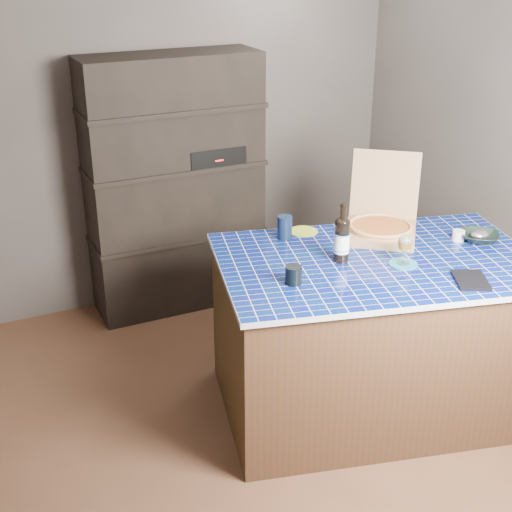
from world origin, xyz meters
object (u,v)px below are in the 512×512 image
bowl (480,237)px  wine_glass (405,244)px  pizza_box (381,225)px  dvd_case (471,280)px  mead_bottle (342,239)px  kitchen_island (372,334)px

bowl → wine_glass: bearing=-172.8°
pizza_box → bowl: 0.55m
bowl → pizza_box: bearing=144.9°
dvd_case → bowl: bowl is taller
mead_bottle → wine_glass: (0.27, -0.18, -0.01)m
dvd_case → wine_glass: bearing=146.7°
wine_glass → mead_bottle: bearing=146.3°
mead_bottle → wine_glass: size_ratio=1.91×
wine_glass → dvd_case: wine_glass is taller
kitchen_island → wine_glass: (0.08, -0.11, 0.58)m
pizza_box → kitchen_island: bearing=-87.7°
pizza_box → dvd_case: (0.06, -0.70, -0.05)m
pizza_box → mead_bottle: 0.45m
pizza_box → bowl: bearing=3.0°
mead_bottle → bowl: mead_bottle is taller
wine_glass → pizza_box: bearing=72.7°
mead_bottle → pizza_box: bearing=28.2°
kitchen_island → dvd_case: (0.26, -0.42, 0.47)m
dvd_case → pizza_box: bearing=121.2°
mead_bottle → wine_glass: mead_bottle is taller
kitchen_island → pizza_box: pizza_box is taller
pizza_box → bowl: (0.45, -0.32, -0.03)m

